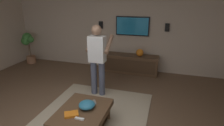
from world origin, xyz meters
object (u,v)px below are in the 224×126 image
Objects in this scene: coffee_table at (83,115)px; bowl at (87,105)px; remote_white at (80,119)px; book at (71,114)px; tv at (132,26)px; vase_round at (140,53)px; person_standing at (98,57)px; wall_speaker_right at (101,25)px; wall_speaker_left at (167,27)px; media_console at (130,64)px; remote_grey at (95,102)px; remote_black at (70,114)px; potted_plant_tall at (28,44)px.

coffee_table is 3.61× the size of bowl.
coffee_table is 0.27m from remote_white.
remote_white is 0.18m from book.
coffee_table is at bearing 27.58° from book.
tv reaches higher than vase_round.
person_standing is 10.93× the size of remote_white.
book is 1.00× the size of wall_speaker_right.
wall_speaker_left is (0.01, -1.00, 0.00)m from tv.
person_standing is at bearing -13.31° from tv.
wall_speaker_right reaches higher than remote_white.
media_console is 7.73× the size of wall_speaker_right.
remote_white and remote_grey have the same top height.
remote_white is (-3.08, 0.15, 0.14)m from media_console.
book reaches higher than remote_black.
bowl is at bearing 27.56° from book.
wall_speaker_left is (3.33, -1.15, 0.97)m from remote_white.
wall_speaker_left is 1.00× the size of wall_speaker_right.
potted_plant_tall is at bearing -83.81° from tv.
media_console is 7.73× the size of vase_round.
potted_plant_tall is 4.80× the size of vase_round.
media_console is 2.77m from bowl.
media_console is 7.73× the size of book.
person_standing is at bearing 9.22° from coffee_table.
remote_white is at bearing -176.70° from bowl.
tv is 4.55× the size of wall_speaker_left.
potted_plant_tall is at bearing -87.69° from media_console.
bowl is 1.85× the size of remote_black.
bowl is at bearing 124.87° from remote_black.
vase_round is at bearing -88.29° from potted_plant_tall.
person_standing reaches higher than media_console.
bowl reaches higher than coffee_table.
book reaches higher than remote_white.
potted_plant_tall is (1.42, 3.11, -0.27)m from person_standing.
vase_round reaches higher than coffee_table.
remote_black is at bearing -62.12° from remote_grey.
tv is at bearing -12.44° from person_standing.
remote_grey is at bearing 158.63° from wall_speaker_left.
remote_white is at bearing -130.91° from potted_plant_tall.
coffee_table is 6.67× the size of remote_black.
coffee_table is 4.55× the size of wall_speaker_left.
remote_grey is at bearing 170.92° from vase_round.
media_console reaches higher than bowl.
remote_white is 0.51m from remote_grey.
potted_plant_tall is at bearing 98.89° from wall_speaker_right.
bowl is at bearing -167.09° from person_standing.
remote_grey is at bearing -18.36° from bowl.
potted_plant_tall is 7.04× the size of remote_black.
potted_plant_tall is at bearing -149.06° from remote_black.
remote_black is 0.04m from book.
person_standing reaches higher than coffee_table.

